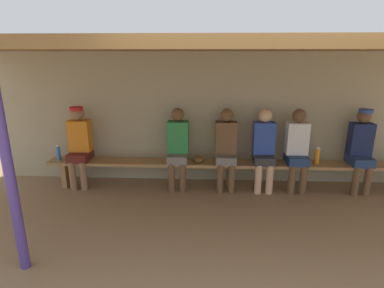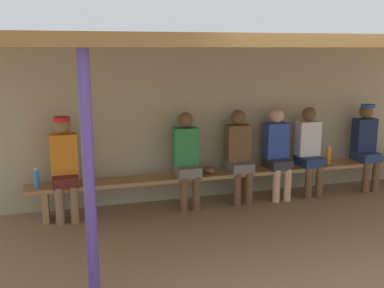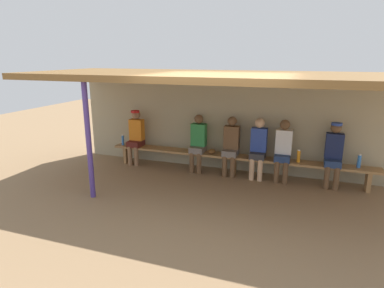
{
  "view_description": "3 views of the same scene",
  "coord_description": "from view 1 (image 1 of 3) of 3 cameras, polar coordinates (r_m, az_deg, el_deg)",
  "views": [
    {
      "loc": [
        -0.4,
        -3.22,
        2.17
      ],
      "look_at": [
        -0.61,
        1.31,
        0.83
      ],
      "focal_mm": 28.82,
      "sensor_mm": 36.0,
      "label": 1
    },
    {
      "loc": [
        -2.46,
        -4.22,
        2.2
      ],
      "look_at": [
        -0.83,
        1.37,
        0.94
      ],
      "focal_mm": 41.76,
      "sensor_mm": 36.0,
      "label": 2
    },
    {
      "loc": [
        1.47,
        -5.43,
        2.62
      ],
      "look_at": [
        -0.86,
        1.16,
        0.75
      ],
      "focal_mm": 30.65,
      "sensor_mm": 36.0,
      "label": 3
    }
  ],
  "objects": [
    {
      "name": "ground_plane",
      "position": [
        3.9,
        8.51,
        -17.51
      ],
      "size": [
        24.0,
        24.0,
        0.0
      ],
      "primitive_type": "plane",
      "color": "#8C6D4C"
    },
    {
      "name": "back_wall",
      "position": [
        5.35,
        6.93,
        4.78
      ],
      "size": [
        8.0,
        0.2,
        2.2
      ],
      "primitive_type": "cube",
      "color": "tan",
      "rests_on": "ground"
    },
    {
      "name": "dugout_roof",
      "position": [
        3.94,
        8.93,
        17.58
      ],
      "size": [
        8.0,
        2.8,
        0.12
      ],
      "primitive_type": "cube",
      "color": "brown",
      "rests_on": "back_wall"
    },
    {
      "name": "support_post",
      "position": [
        3.44,
        -30.84,
        -4.08
      ],
      "size": [
        0.1,
        0.1,
        2.2
      ],
      "primitive_type": "cylinder",
      "color": "#4C388C",
      "rests_on": "ground"
    },
    {
      "name": "bench",
      "position": [
        5.11,
        7.01,
        -4.1
      ],
      "size": [
        6.0,
        0.36,
        0.46
      ],
      "color": "#9E7547",
      "rests_on": "ground"
    },
    {
      "name": "player_rightmost",
      "position": [
        5.56,
        28.79,
        -0.48
      ],
      "size": [
        0.34,
        0.42,
        1.34
      ],
      "color": "navy",
      "rests_on": "ground"
    },
    {
      "name": "player_in_red",
      "position": [
        5.2,
        18.88,
        -0.55
      ],
      "size": [
        0.34,
        0.42,
        1.34
      ],
      "color": "navy",
      "rests_on": "ground"
    },
    {
      "name": "player_in_blue",
      "position": [
        5.0,
        6.3,
        -0.41
      ],
      "size": [
        0.34,
        0.42,
        1.34
      ],
      "color": "slate",
      "rests_on": "ground"
    },
    {
      "name": "player_in_white",
      "position": [
        5.01,
        -2.66,
        -0.29
      ],
      "size": [
        0.34,
        0.42,
        1.34
      ],
      "color": "slate",
      "rests_on": "ground"
    },
    {
      "name": "player_with_sunglasses",
      "position": [
        5.07,
        13.16,
        -0.49
      ],
      "size": [
        0.34,
        0.42,
        1.34
      ],
      "color": "#333338",
      "rests_on": "ground"
    },
    {
      "name": "player_shirtless_tan",
      "position": [
        5.4,
        -20.12,
        0.13
      ],
      "size": [
        0.34,
        0.42,
        1.34
      ],
      "color": "#591E19",
      "rests_on": "ground"
    },
    {
      "name": "water_bottle_clear",
      "position": [
        5.32,
        22.19,
        -2.06
      ],
      "size": [
        0.07,
        0.07,
        0.28
      ],
      "color": "orange",
      "rests_on": "bench"
    },
    {
      "name": "water_bottle_orange",
      "position": [
        5.54,
        -23.48,
        -1.56
      ],
      "size": [
        0.06,
        0.06,
        0.26
      ],
      "color": "blue",
      "rests_on": "bench"
    },
    {
      "name": "baseball_glove_dark_brown",
      "position": [
        5.06,
        1.17,
        -2.76
      ],
      "size": [
        0.18,
        0.25,
        0.09
      ],
      "primitive_type": "ellipsoid",
      "rotation": [
        0.0,
        0.0,
        1.62
      ],
      "color": "brown",
      "rests_on": "bench"
    }
  ]
}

